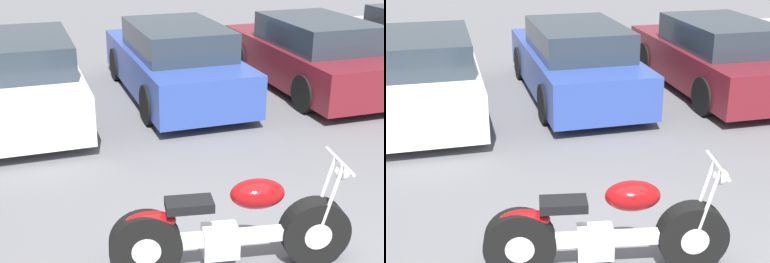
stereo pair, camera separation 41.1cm
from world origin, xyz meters
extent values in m
cylinder|color=black|center=(0.66, 0.37, 0.34)|extent=(0.70, 0.31, 0.68)
cylinder|color=silver|center=(0.66, 0.37, 0.34)|extent=(0.30, 0.26, 0.27)
cylinder|color=black|center=(-0.96, 0.65, 0.34)|extent=(0.70, 0.31, 0.68)
cylinder|color=silver|center=(-0.96, 0.65, 0.34)|extent=(0.30, 0.26, 0.27)
cube|color=silver|center=(-0.15, 0.51, 0.36)|extent=(1.26, 0.32, 0.12)
cube|color=silver|center=(-0.26, 0.53, 0.32)|extent=(0.37, 0.29, 0.30)
ellipsoid|color=maroon|center=(0.08, 0.47, 0.80)|extent=(0.57, 0.40, 0.27)
cube|color=black|center=(-0.55, 0.58, 0.74)|extent=(0.47, 0.31, 0.09)
ellipsoid|color=maroon|center=(-0.91, 0.64, 0.59)|extent=(0.51, 0.28, 0.20)
cylinder|color=silver|center=(0.74, 0.27, 0.71)|extent=(0.22, 0.07, 0.75)
cylinder|color=silver|center=(0.77, 0.45, 0.71)|extent=(0.22, 0.07, 0.75)
cylinder|color=silver|center=(0.84, 0.34, 1.08)|extent=(0.13, 0.62, 0.03)
sphere|color=silver|center=(0.88, 0.34, 0.96)|extent=(0.15, 0.15, 0.15)
cylinder|color=silver|center=(-0.46, 0.70, 0.22)|extent=(1.25, 0.29, 0.08)
cube|color=white|center=(-1.84, 5.79, 0.54)|extent=(1.76, 4.52, 0.73)
cube|color=#28333D|center=(-1.84, 5.52, 1.16)|extent=(1.54, 2.35, 0.51)
cylinder|color=black|center=(-1.02, 7.20, 0.34)|extent=(0.20, 0.67, 0.67)
cylinder|color=black|center=(-1.02, 4.39, 0.34)|extent=(0.20, 0.67, 0.67)
cube|color=#2D479E|center=(0.90, 6.02, 0.54)|extent=(1.76, 4.52, 0.73)
cube|color=#28333D|center=(0.90, 5.75, 1.16)|extent=(1.54, 2.35, 0.51)
cylinder|color=black|center=(0.08, 7.43, 0.34)|extent=(0.20, 0.67, 0.67)
cylinder|color=black|center=(1.71, 7.43, 0.34)|extent=(0.20, 0.67, 0.67)
cylinder|color=black|center=(0.08, 4.62, 0.34)|extent=(0.20, 0.67, 0.67)
cylinder|color=black|center=(1.71, 4.62, 0.34)|extent=(0.20, 0.67, 0.67)
cube|color=maroon|center=(3.63, 5.75, 0.54)|extent=(1.76, 4.52, 0.73)
cube|color=#28333D|center=(3.63, 5.47, 1.16)|extent=(1.54, 2.35, 0.51)
cylinder|color=black|center=(2.81, 7.15, 0.34)|extent=(0.20, 0.67, 0.67)
cylinder|color=black|center=(4.44, 7.15, 0.34)|extent=(0.20, 0.67, 0.67)
cylinder|color=black|center=(2.81, 4.34, 0.34)|extent=(0.20, 0.67, 0.67)
cylinder|color=black|center=(5.54, 7.26, 0.34)|extent=(0.20, 0.67, 0.67)
camera|label=1|loc=(-1.88, -3.50, 3.16)|focal=50.00mm
camera|label=2|loc=(-1.48, -3.62, 3.16)|focal=50.00mm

